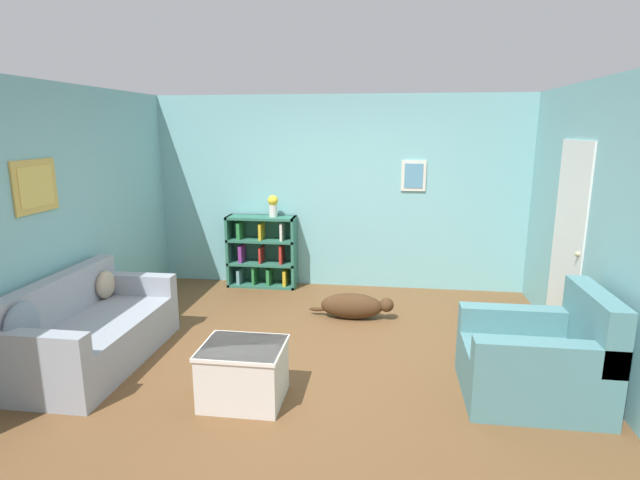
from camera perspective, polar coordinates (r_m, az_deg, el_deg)
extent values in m
plane|color=brown|center=(5.04, -0.63, -12.74)|extent=(14.00, 14.00, 0.00)
cube|color=#7AB7BC|center=(6.84, 2.12, 5.42)|extent=(5.60, 0.10, 2.60)
cube|color=silver|center=(6.73, 10.65, 7.23)|extent=(0.32, 0.02, 0.40)
cube|color=#568EAD|center=(6.72, 10.66, 7.22)|extent=(0.24, 0.01, 0.32)
cube|color=#7AB7BC|center=(5.60, -27.44, 2.38)|extent=(0.10, 5.00, 2.60)
cube|color=gold|center=(5.20, -29.78, 5.36)|extent=(0.02, 0.56, 0.48)
cube|color=#DBBC56|center=(5.20, -29.67, 5.36)|extent=(0.01, 0.44, 0.36)
cube|color=#7AB7BC|center=(4.95, 29.93, 0.94)|extent=(0.10, 5.00, 2.60)
cube|color=white|center=(5.63, 26.44, -0.34)|extent=(0.02, 0.84, 2.05)
sphere|color=tan|center=(5.30, 27.35, -1.44)|extent=(0.05, 0.05, 0.05)
cube|color=#9399A3|center=(5.22, -24.18, -10.52)|extent=(0.87, 1.74, 0.41)
cube|color=#9399A3|center=(5.27, -27.85, -5.91)|extent=(0.16, 1.74, 0.40)
cube|color=#9399A3|center=(4.51, -29.87, -10.44)|extent=(0.87, 0.16, 0.22)
cube|color=#9399A3|center=(5.75, -20.34, -4.72)|extent=(0.87, 0.16, 0.22)
ellipsoid|color=slate|center=(4.75, -30.90, -8.34)|extent=(0.14, 0.38, 0.38)
ellipsoid|color=tan|center=(5.70, -23.29, -4.71)|extent=(0.14, 0.29, 0.29)
cube|color=#2D6B56|center=(7.07, -10.22, -1.19)|extent=(0.04, 0.32, 0.99)
cube|color=#2D6B56|center=(6.85, -2.95, -1.45)|extent=(0.04, 0.32, 0.99)
cube|color=#2D6B56|center=(7.09, -6.35, -1.03)|extent=(0.95, 0.02, 0.99)
cube|color=#2D6B56|center=(7.08, -6.55, -5.06)|extent=(0.95, 0.32, 0.04)
cube|color=#2D6B56|center=(6.99, -6.61, -2.63)|extent=(0.95, 0.32, 0.04)
cube|color=#2D6B56|center=(6.91, -6.68, 0.00)|extent=(0.95, 0.32, 0.04)
cube|color=#2D6B56|center=(6.85, -6.75, 2.54)|extent=(0.95, 0.32, 0.04)
cube|color=#60939E|center=(7.12, -9.10, -4.14)|extent=(0.04, 0.24, 0.21)
cube|color=#7A2D84|center=(7.02, -8.90, -1.49)|extent=(0.05, 0.24, 0.23)
cube|color=#287A3D|center=(6.95, -9.11, 1.12)|extent=(0.05, 0.24, 0.23)
cube|color=#287A3D|center=(7.05, -7.45, -4.00)|extent=(0.03, 0.24, 0.27)
cube|color=#B22823|center=(6.95, -6.70, -1.66)|extent=(0.03, 0.24, 0.21)
cube|color=gold|center=(6.87, -6.69, 1.03)|extent=(0.04, 0.24, 0.22)
cube|color=#287A3D|center=(7.01, -5.80, -4.18)|extent=(0.04, 0.24, 0.24)
cube|color=#B22823|center=(6.88, -4.38, -1.55)|extent=(0.04, 0.24, 0.26)
cube|color=silver|center=(6.80, -4.31, 1.04)|extent=(0.03, 0.24, 0.24)
cube|color=gold|center=(6.96, -3.94, -4.32)|extent=(0.04, 0.24, 0.23)
cube|color=slate|center=(4.54, 22.85, -13.84)|extent=(1.06, 0.91, 0.42)
cube|color=slate|center=(4.50, 28.82, -8.28)|extent=(0.18, 0.91, 0.50)
cube|color=slate|center=(4.09, 24.55, -12.03)|extent=(1.06, 0.18, 0.22)
cube|color=slate|center=(4.74, 22.07, -8.43)|extent=(1.06, 0.18, 0.22)
cube|color=silver|center=(4.20, -8.73, -14.81)|extent=(0.63, 0.53, 0.47)
cube|color=white|center=(4.10, -8.83, -12.06)|extent=(0.66, 0.56, 0.03)
ellipsoid|color=#472D19|center=(5.84, 3.65, -7.54)|extent=(0.72, 0.27, 0.30)
sphere|color=#472D19|center=(5.81, 7.62, -7.37)|extent=(0.16, 0.16, 0.16)
ellipsoid|color=#472D19|center=(5.94, -0.31, -7.91)|extent=(0.20, 0.05, 0.05)
cylinder|color=silver|center=(6.79, -5.38, 3.35)|extent=(0.11, 0.11, 0.16)
sphere|color=yellow|center=(6.77, -5.40, 4.53)|extent=(0.14, 0.14, 0.14)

